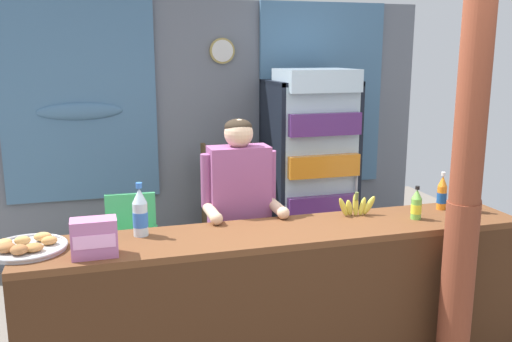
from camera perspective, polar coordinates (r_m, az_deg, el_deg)
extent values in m
plane|color=slate|center=(4.37, -1.14, -15.60)|extent=(7.15, 7.15, 0.00)
cube|color=slate|center=(5.58, -5.81, 4.14)|extent=(4.65, 0.12, 2.52)
cube|color=teal|center=(5.37, -17.67, 6.86)|extent=(1.39, 0.04, 1.85)
ellipsoid|color=teal|center=(5.36, -17.61, 5.86)|extent=(0.76, 0.10, 0.16)
cube|color=teal|center=(5.83, 6.74, 7.73)|extent=(1.33, 0.04, 1.85)
ellipsoid|color=teal|center=(5.82, 6.79, 6.80)|extent=(0.73, 0.10, 0.16)
cylinder|color=tan|center=(5.50, -3.50, 12.21)|extent=(0.25, 0.03, 0.25)
cylinder|color=white|center=(5.48, -3.46, 12.21)|extent=(0.21, 0.01, 0.21)
cube|color=beige|center=(5.40, -16.23, 5.02)|extent=(0.24, 0.02, 0.18)
cube|color=brown|center=(3.33, 2.81, -6.35)|extent=(3.02, 0.52, 0.04)
cube|color=#432715|center=(3.32, 4.14, -15.81)|extent=(3.02, 0.04, 0.96)
cube|color=#432715|center=(4.20, 22.41, -10.54)|extent=(0.08, 0.47, 0.96)
cylinder|color=brown|center=(3.56, 19.84, -12.41)|extent=(0.19, 0.19, 1.20)
cylinder|color=brown|center=(3.26, 21.37, 7.21)|extent=(0.18, 0.18, 1.20)
ellipsoid|color=brown|center=(3.41, 21.72, -3.09)|extent=(0.06, 0.05, 0.08)
cube|color=black|center=(5.71, 4.23, 0.53)|extent=(0.80, 0.04, 1.77)
cube|color=black|center=(5.29, 1.60, -0.37)|extent=(0.04, 0.68, 1.77)
cube|color=black|center=(5.57, 9.03, 0.11)|extent=(0.04, 0.68, 1.77)
cube|color=black|center=(5.30, 5.60, 9.04)|extent=(0.80, 0.68, 0.04)
cube|color=black|center=(5.66, 5.24, -8.50)|extent=(0.80, 0.68, 0.08)
cube|color=silver|center=(5.11, 6.77, -0.33)|extent=(0.74, 0.02, 1.61)
cylinder|color=#B7B7BC|center=(5.24, 10.30, -0.70)|extent=(0.02, 0.02, 0.40)
cube|color=silver|center=(5.51, 5.34, -3.73)|extent=(0.72, 0.60, 0.02)
cube|color=#56286B|center=(5.35, 5.91, -2.99)|extent=(0.68, 0.56, 0.20)
cube|color=silver|center=(5.41, 5.42, 0.14)|extent=(0.72, 0.60, 0.02)
cube|color=orange|center=(5.27, 6.00, 1.00)|extent=(0.68, 0.56, 0.20)
cube|color=silver|center=(5.35, 5.50, 4.11)|extent=(0.72, 0.60, 0.02)
cube|color=#56286B|center=(5.21, 6.09, 5.10)|extent=(0.68, 0.56, 0.20)
cube|color=silver|center=(5.31, 5.58, 8.17)|extent=(0.72, 0.60, 0.02)
cube|color=silver|center=(5.17, 6.19, 9.28)|extent=(0.68, 0.56, 0.20)
cube|color=brown|center=(5.38, -5.13, -3.49)|extent=(0.04, 0.28, 1.17)
cube|color=brown|center=(5.48, -0.61, -3.15)|extent=(0.04, 0.28, 1.17)
cube|color=brown|center=(5.33, -2.90, 0.92)|extent=(0.44, 0.28, 0.02)
cylinder|color=silver|center=(5.30, -3.60, 1.81)|extent=(0.06, 0.06, 0.15)
cylinder|color=silver|center=(5.33, -2.21, 1.75)|extent=(0.06, 0.06, 0.13)
cube|color=brown|center=(5.41, -2.86, -2.73)|extent=(0.44, 0.28, 0.02)
cylinder|color=#75C64C|center=(5.37, -3.55, -1.96)|extent=(0.05, 0.05, 0.14)
cylinder|color=#56286B|center=(5.41, -2.18, -1.92)|extent=(0.07, 0.07, 0.12)
cube|color=brown|center=(5.51, -2.82, -6.26)|extent=(0.44, 0.28, 0.02)
cylinder|color=#56286B|center=(5.47, -3.50, -5.40)|extent=(0.06, 0.06, 0.16)
cylinder|color=brown|center=(5.50, -2.16, -5.37)|extent=(0.05, 0.05, 0.14)
cube|color=#4CC675|center=(4.73, -12.56, -7.81)|extent=(0.46, 0.46, 0.04)
cube|color=#4CC675|center=(4.86, -12.72, -4.57)|extent=(0.42, 0.06, 0.40)
cylinder|color=#4CC675|center=(4.64, -14.77, -11.27)|extent=(0.04, 0.04, 0.44)
cylinder|color=#4CC675|center=(4.64, -9.99, -11.03)|extent=(0.04, 0.04, 0.44)
cylinder|color=#4CC675|center=(4.99, -14.69, -9.55)|extent=(0.04, 0.04, 0.44)
cylinder|color=#4CC675|center=(4.99, -10.27, -9.33)|extent=(0.04, 0.04, 0.44)
cube|color=#4CC675|center=(4.70, -15.08, -6.55)|extent=(0.06, 0.40, 0.03)
cube|color=#4CC675|center=(4.70, -10.17, -6.30)|extent=(0.06, 0.40, 0.03)
cylinder|color=#28282D|center=(3.90, -2.92, -12.03)|extent=(0.11, 0.11, 0.87)
cylinder|color=#28282D|center=(3.94, -0.47, -11.76)|extent=(0.11, 0.11, 0.87)
cube|color=#934C7F|center=(3.69, -1.76, -1.72)|extent=(0.40, 0.20, 0.56)
sphere|color=#DBB28E|center=(3.62, -1.79, 3.87)|extent=(0.19, 0.19, 0.19)
ellipsoid|color=#2D2319|center=(3.62, -1.84, 4.57)|extent=(0.18, 0.18, 0.10)
cylinder|color=#934C7F|center=(3.63, -5.06, -0.99)|extent=(0.08, 0.08, 0.35)
cylinder|color=#DBB28E|center=(3.53, -4.53, -4.30)|extent=(0.07, 0.26, 0.07)
sphere|color=#DBB28E|center=(3.41, -4.08, -4.90)|extent=(0.08, 0.08, 0.08)
cylinder|color=#934C7F|center=(3.73, 1.45, -0.57)|extent=(0.08, 0.08, 0.35)
cylinder|color=#DBB28E|center=(3.64, 2.15, -3.77)|extent=(0.07, 0.26, 0.07)
sphere|color=#DBB28E|center=(3.52, 2.82, -4.33)|extent=(0.08, 0.08, 0.08)
cylinder|color=silver|center=(3.26, -11.77, -4.87)|extent=(0.09, 0.09, 0.19)
cone|color=silver|center=(3.22, -11.88, -2.48)|extent=(0.09, 0.09, 0.09)
cylinder|color=blue|center=(3.21, -11.93, -1.45)|extent=(0.04, 0.04, 0.03)
cylinder|color=blue|center=(3.26, -11.77, -4.87)|extent=(0.09, 0.09, 0.09)
cylinder|color=#75C64C|center=(3.65, 16.11, -3.74)|extent=(0.07, 0.07, 0.13)
cone|color=#75C64C|center=(3.63, 16.20, -2.28)|extent=(0.07, 0.07, 0.06)
cylinder|color=black|center=(3.62, 16.24, -1.66)|extent=(0.03, 0.03, 0.02)
cylinder|color=yellow|center=(3.65, 16.11, -3.74)|extent=(0.07, 0.07, 0.06)
cylinder|color=black|center=(3.93, 21.20, -2.89)|extent=(0.07, 0.07, 0.14)
cone|color=black|center=(3.91, 21.32, -1.41)|extent=(0.07, 0.07, 0.06)
cylinder|color=red|center=(3.90, 21.37, -0.78)|extent=(0.03, 0.03, 0.02)
cylinder|color=red|center=(3.93, 21.20, -2.89)|extent=(0.07, 0.07, 0.06)
cylinder|color=orange|center=(3.92, 18.51, -2.62)|extent=(0.06, 0.06, 0.16)
cone|color=orange|center=(3.90, 18.63, -0.98)|extent=(0.06, 0.06, 0.07)
cylinder|color=white|center=(3.89, 18.67, -0.28)|extent=(0.03, 0.03, 0.03)
cylinder|color=#194C99|center=(3.92, 18.51, -2.62)|extent=(0.06, 0.06, 0.07)
cube|color=#B76699|center=(3.00, -16.27, -6.59)|extent=(0.23, 0.13, 0.20)
cube|color=#F7A5D8|center=(2.93, -16.26, -7.00)|extent=(0.21, 0.00, 0.07)
cylinder|color=#BCBCC1|center=(3.22, -22.45, -7.44)|extent=(0.40, 0.40, 0.02)
torus|color=#BCBCC1|center=(3.22, -22.47, -7.20)|extent=(0.42, 0.42, 0.02)
ellipsoid|color=#C68947|center=(3.22, -20.44, -6.70)|extent=(0.08, 0.06, 0.05)
ellipsoid|color=tan|center=(3.29, -21.04, -6.31)|extent=(0.10, 0.06, 0.05)
ellipsoid|color=tan|center=(3.27, -22.85, -6.58)|extent=(0.09, 0.06, 0.05)
ellipsoid|color=tan|center=(3.29, -24.39, -6.70)|extent=(0.08, 0.08, 0.04)
ellipsoid|color=#A36638|center=(3.18, -24.25, -7.20)|extent=(0.10, 0.08, 0.05)
ellipsoid|color=#A36638|center=(3.12, -23.13, -7.44)|extent=(0.09, 0.08, 0.05)
ellipsoid|color=#B2753D|center=(3.14, -21.89, -7.30)|extent=(0.10, 0.09, 0.04)
ellipsoid|color=#DBCC42|center=(3.61, 8.95, -3.69)|extent=(0.09, 0.03, 0.14)
ellipsoid|color=#DBCC42|center=(3.64, 9.53, -3.76)|extent=(0.07, 0.04, 0.12)
ellipsoid|color=#DBCC42|center=(3.65, 10.18, -3.45)|extent=(0.04, 0.04, 0.15)
ellipsoid|color=#DBCC42|center=(3.66, 10.86, -3.60)|extent=(0.07, 0.04, 0.13)
ellipsoid|color=#DBCC42|center=(3.68, 11.52, -3.48)|extent=(0.11, 0.04, 0.14)
cylinder|color=olive|center=(3.62, 10.29, -2.54)|extent=(0.02, 0.02, 0.05)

